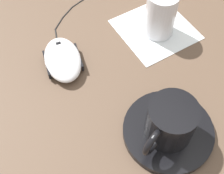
{
  "coord_description": "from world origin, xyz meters",
  "views": [
    {
      "loc": [
        -0.28,
        0.2,
        0.48
      ],
      "look_at": [
        -0.02,
        0.07,
        0.03
      ],
      "focal_mm": 50.0,
      "sensor_mm": 36.0,
      "label": 1
    }
  ],
  "objects": [
    {
      "name": "saucer",
      "position": [
        -0.12,
        0.02,
        0.01
      ],
      "size": [
        0.15,
        0.15,
        0.01
      ],
      "primitive_type": "cylinder",
      "color": "black",
      "rests_on": "ground"
    },
    {
      "name": "drinking_glass",
      "position": [
        0.08,
        -0.09,
        0.05
      ],
      "size": [
        0.06,
        0.06,
        0.09
      ],
      "primitive_type": "cylinder",
      "color": "silver",
      "rests_on": "napkin_under_glass"
    },
    {
      "name": "ground_plane",
      "position": [
        0.0,
        0.0,
        0.0
      ],
      "size": [
        3.0,
        3.0,
        0.0
      ],
      "primitive_type": "plane",
      "color": "brown"
    },
    {
      "name": "napkin_under_glass",
      "position": [
        0.08,
        -0.09,
        0.0
      ],
      "size": [
        0.15,
        0.15,
        0.0
      ],
      "primitive_type": "cube",
      "rotation": [
        0.0,
        0.0,
        0.06
      ],
      "color": "white",
      "rests_on": "ground"
    },
    {
      "name": "mouse_cable",
      "position": [
        0.22,
        0.02,
        0.0
      ],
      "size": [
        0.12,
        0.21,
        0.0
      ],
      "color": "black",
      "rests_on": "ground"
    },
    {
      "name": "coffee_cup",
      "position": [
        -0.13,
        0.02,
        0.05
      ],
      "size": [
        0.08,
        0.11,
        0.07
      ],
      "color": "black",
      "rests_on": "saucer"
    },
    {
      "name": "computer_mouse",
      "position": [
        0.09,
        0.11,
        0.02
      ],
      "size": [
        0.12,
        0.09,
        0.03
      ],
      "color": "silver",
      "rests_on": "ground"
    }
  ]
}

